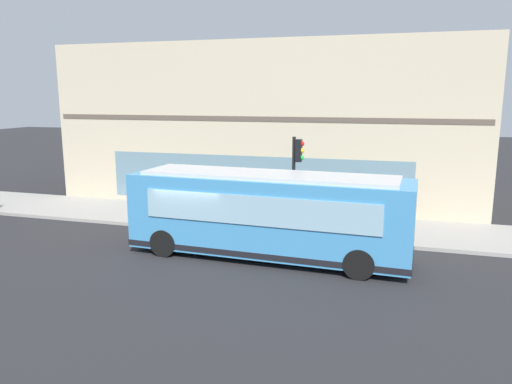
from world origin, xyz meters
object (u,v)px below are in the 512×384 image
object	(u,v)px
fire_hydrant	(302,211)
city_bus_nearside	(268,215)
pedestrian_by_light_pole	(407,203)
pedestrian_near_building_entrance	(280,200)
pedestrian_near_hydrant	(172,197)
pedestrian_walking_along_curb	(221,203)
traffic_light_near_corner	(297,167)
newspaper_vending_box	(338,208)

from	to	relation	value
fire_hydrant	city_bus_nearside	bearing A→B (deg)	177.96
fire_hydrant	pedestrian_by_light_pole	distance (m)	4.74
pedestrian_near_building_entrance	pedestrian_near_hydrant	size ratio (longest dim) A/B	1.16
pedestrian_walking_along_curb	pedestrian_near_hydrant	size ratio (longest dim) A/B	1.02
traffic_light_near_corner	fire_hydrant	bearing A→B (deg)	5.77
newspaper_vending_box	pedestrian_walking_along_curb	bearing A→B (deg)	116.38
fire_hydrant	pedestrian_near_building_entrance	distance (m)	1.55
pedestrian_near_hydrant	newspaper_vending_box	bearing A→B (deg)	-76.03
pedestrian_walking_along_curb	pedestrian_by_light_pole	bearing A→B (deg)	-72.59
city_bus_nearside	pedestrian_near_building_entrance	bearing A→B (deg)	7.41
city_bus_nearside	newspaper_vending_box	size ratio (longest dim) A/B	11.27
pedestrian_near_hydrant	traffic_light_near_corner	bearing A→B (deg)	-101.37
pedestrian_by_light_pole	pedestrian_near_hydrant	world-z (taller)	pedestrian_near_hydrant
pedestrian_walking_along_curb	newspaper_vending_box	world-z (taller)	pedestrian_walking_along_curb
pedestrian_near_building_entrance	pedestrian_by_light_pole	xyz separation A→B (m)	(1.88, -5.38, -0.18)
traffic_light_near_corner	fire_hydrant	xyz separation A→B (m)	(2.48, 0.25, -2.41)
traffic_light_near_corner	pedestrian_walking_along_curb	bearing A→B (deg)	79.14
pedestrian_by_light_pole	pedestrian_near_hydrant	bearing A→B (deg)	100.35
pedestrian_walking_along_curb	pedestrian_near_building_entrance	world-z (taller)	pedestrian_near_building_entrance
city_bus_nearside	newspaper_vending_box	distance (m)	6.29
fire_hydrant	pedestrian_near_hydrant	distance (m)	6.09
pedestrian_by_light_pole	newspaper_vending_box	xyz separation A→B (m)	(-0.06, 3.05, -0.43)
city_bus_nearside	pedestrian_by_light_pole	bearing A→B (deg)	-38.85
fire_hydrant	pedestrian_near_hydrant	world-z (taller)	pedestrian_near_hydrant
pedestrian_near_building_entrance	pedestrian_by_light_pole	distance (m)	5.70
newspaper_vending_box	pedestrian_near_building_entrance	bearing A→B (deg)	128.00
city_bus_nearside	fire_hydrant	size ratio (longest dim) A/B	13.70
pedestrian_walking_along_curb	city_bus_nearside	bearing A→B (deg)	-138.40
fire_hydrant	pedestrian_by_light_pole	size ratio (longest dim) A/B	0.48
pedestrian_walking_along_curb	pedestrian_by_light_pole	size ratio (longest dim) A/B	1.03
traffic_light_near_corner	newspaper_vending_box	distance (m)	4.12
pedestrian_walking_along_curb	pedestrian_near_building_entrance	xyz separation A→B (m)	(0.62, -2.58, 0.14)
pedestrian_by_light_pole	newspaper_vending_box	bearing A→B (deg)	91.10
pedestrian_near_building_entrance	fire_hydrant	bearing A→B (deg)	-31.58
traffic_light_near_corner	pedestrian_near_building_entrance	distance (m)	2.37
fire_hydrant	newspaper_vending_box	distance (m)	1.73
city_bus_nearside	pedestrian_near_hydrant	size ratio (longest dim) A/B	6.45
city_bus_nearside	pedestrian_walking_along_curb	world-z (taller)	city_bus_nearside
fire_hydrant	pedestrian_walking_along_curb	xyz separation A→B (m)	(-1.80, 3.31, 0.55)
pedestrian_near_building_entrance	pedestrian_by_light_pole	bearing A→B (deg)	-70.73
traffic_light_near_corner	fire_hydrant	world-z (taller)	traffic_light_near_corner
city_bus_nearside	pedestrian_walking_along_curb	xyz separation A→B (m)	(3.52, 3.12, -0.49)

